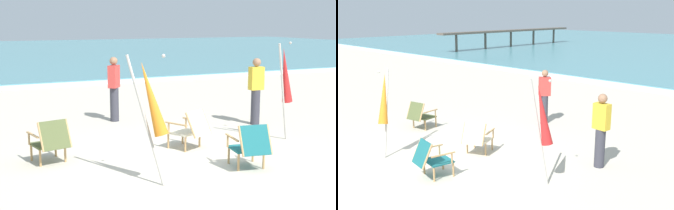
% 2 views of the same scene
% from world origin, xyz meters
% --- Properties ---
extents(ground_plane, '(80.00, 80.00, 0.00)m').
position_xyz_m(ground_plane, '(0.00, 0.00, 0.00)').
color(ground_plane, beige).
extents(sea, '(80.00, 40.00, 0.10)m').
position_xyz_m(sea, '(0.00, 31.51, 0.05)').
color(sea, teal).
rests_on(sea, ground).
extents(surf_band, '(80.00, 1.10, 0.06)m').
position_xyz_m(surf_band, '(0.00, 11.21, 0.03)').
color(surf_band, white).
rests_on(surf_band, ground).
extents(beach_chair_far_center, '(0.83, 0.91, 0.80)m').
position_xyz_m(beach_chair_far_center, '(0.29, 0.78, 0.43)').
color(beach_chair_far_center, beige).
rests_on(beach_chair_far_center, ground).
extents(beach_chair_front_right, '(0.70, 0.81, 0.81)m').
position_xyz_m(beach_chair_front_right, '(-2.40, 0.98, 0.43)').
color(beach_chair_front_right, '#515B33').
rests_on(beach_chair_front_right, ground).
extents(beach_chair_back_left, '(0.69, 0.81, 0.80)m').
position_xyz_m(beach_chair_back_left, '(0.64, -0.76, 0.43)').
color(beach_chair_back_left, '#196066').
rests_on(beach_chair_back_left, ground).
extents(umbrella_furled_red, '(0.52, 0.34, 2.10)m').
position_xyz_m(umbrella_furled_red, '(2.42, 0.59, 1.37)').
color(umbrella_furled_red, '#B7B2A8').
rests_on(umbrella_furled_red, ground).
extents(umbrella_furled_orange, '(0.58, 0.61, 2.04)m').
position_xyz_m(umbrella_furled_orange, '(-1.18, -0.74, 1.33)').
color(umbrella_furled_orange, '#B7B2A8').
rests_on(umbrella_furled_orange, ground).
extents(person_near_chairs, '(0.37, 0.39, 1.63)m').
position_xyz_m(person_near_chairs, '(-0.24, 3.93, 0.84)').
color(person_near_chairs, '#383842').
rests_on(person_near_chairs, ground).
extents(person_by_waterline, '(0.35, 0.23, 1.63)m').
position_xyz_m(person_by_waterline, '(2.78, 2.13, 0.84)').
color(person_by_waterline, '#383842').
rests_on(person_by_waterline, ground).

